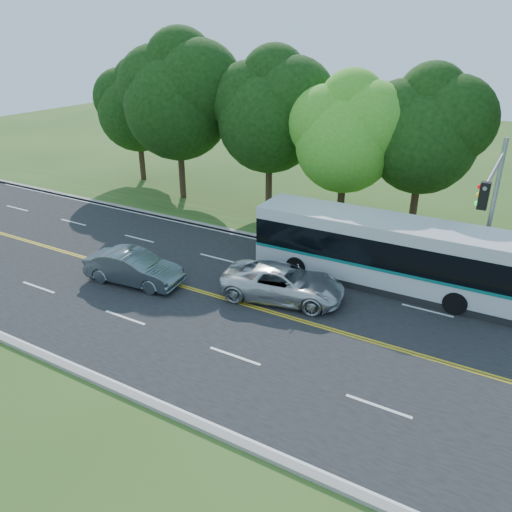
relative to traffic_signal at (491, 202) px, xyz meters
The scene contains 12 objects.
ground 9.65m from the traffic_signal, 140.23° to the right, with size 120.00×120.00×0.00m, color #31521B.
road 9.65m from the traffic_signal, 140.23° to the right, with size 60.00×14.00×0.02m, color black.
curb_north 8.15m from the traffic_signal, 164.96° to the left, with size 60.00×0.30×0.15m, color gray.
curb_south 14.86m from the traffic_signal, 117.35° to the right, with size 60.00×0.30×0.15m, color gray.
grass_verge 8.74m from the traffic_signal, 151.03° to the left, with size 60.00×4.00×0.10m, color #31521B.
lane_markings 9.71m from the traffic_signal, 140.63° to the right, with size 57.60×13.82×0.00m.
tree_row 13.61m from the traffic_signal, 150.00° to the left, with size 44.70×9.10×13.84m.
bougainvillea_hedge 4.86m from the traffic_signal, 75.94° to the left, with size 9.50×2.25×1.50m.
traffic_signal is the anchor object (origin of this frame).
transit_bus 5.03m from the traffic_signal, behind, with size 12.46×2.88×3.25m.
sedan 16.12m from the traffic_signal, 156.58° to the right, with size 1.67×4.78×1.58m, color slate.
suv 9.34m from the traffic_signal, 151.66° to the right, with size 2.55×5.53×1.54m, color silver.
Camera 1 is at (7.89, -16.50, 11.13)m, focal length 35.00 mm.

